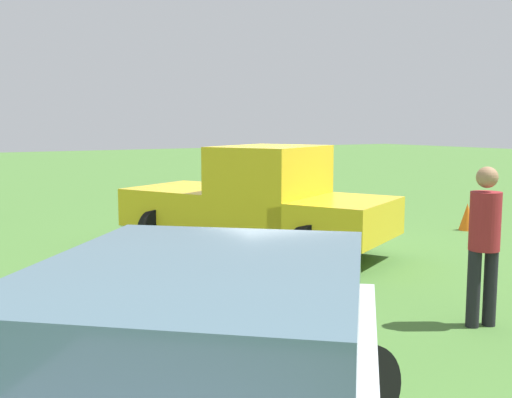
# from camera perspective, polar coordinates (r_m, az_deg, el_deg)

# --- Properties ---
(ground_plane) EXTENTS (80.00, 80.00, 0.00)m
(ground_plane) POSITION_cam_1_polar(r_m,az_deg,el_deg) (10.78, 1.81, -4.39)
(ground_plane) COLOR #477533
(pickup_truck) EXTENTS (3.71, 4.84, 1.79)m
(pickup_truck) POSITION_cam_1_polar(r_m,az_deg,el_deg) (10.04, 0.56, 0.05)
(pickup_truck) COLOR black
(pickup_truck) RESTS_ON ground_plane
(person_bystander) EXTENTS (0.40, 0.40, 1.71)m
(person_bystander) POSITION_cam_1_polar(r_m,az_deg,el_deg) (6.80, 20.73, -3.39)
(person_bystander) COLOR black
(person_bystander) RESTS_ON ground_plane
(traffic_cone) EXTENTS (0.32, 0.32, 0.55)m
(traffic_cone) POSITION_cam_1_polar(r_m,az_deg,el_deg) (12.99, 19.29, -1.59)
(traffic_cone) COLOR orange
(traffic_cone) RESTS_ON ground_plane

